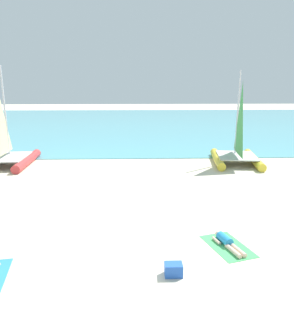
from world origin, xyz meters
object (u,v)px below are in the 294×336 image
(towel_right, at_px, (228,246))
(sunbather_right, at_px, (227,242))
(sailboat_yellow, at_px, (237,150))
(sailboat_red, at_px, (6,151))
(cooler_box, at_px, (173,270))

(towel_right, height_order, sunbather_right, sunbather_right)
(sailboat_yellow, relative_size, sailboat_red, 0.96)
(sunbather_right, distance_m, cooler_box, 2.58)
(cooler_box, bearing_deg, sailboat_yellow, 66.59)
(sailboat_yellow, xyz_separation_m, towel_right, (-3.58, -11.22, -0.88))
(sailboat_red, bearing_deg, towel_right, -45.93)
(sailboat_red, height_order, towel_right, sailboat_red)
(sailboat_yellow, height_order, towel_right, sailboat_yellow)
(towel_right, xyz_separation_m, cooler_box, (-1.97, -1.61, 0.17))
(sailboat_yellow, relative_size, sunbather_right, 3.84)
(towel_right, distance_m, sunbather_right, 0.14)
(sailboat_yellow, bearing_deg, sunbather_right, -100.61)
(cooler_box, bearing_deg, sunbather_right, 40.67)
(towel_right, bearing_deg, sunbather_right, 106.87)
(towel_right, relative_size, cooler_box, 3.80)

